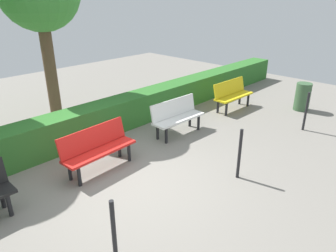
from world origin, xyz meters
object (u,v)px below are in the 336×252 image
object	(u,v)px
bench_yellow	(232,94)
bench_white	(177,115)
trash_bin	(303,97)
bench_red	(97,147)

from	to	relation	value
bench_yellow	bench_white	bearing A→B (deg)	2.29
bench_yellow	trash_bin	xyz separation A→B (m)	(-1.38, 1.57, -0.07)
bench_yellow	bench_red	xyz separation A→B (m)	(4.83, 0.04, 0.00)
bench_white	trash_bin	distance (m)	4.16
bench_white	trash_bin	size ratio (longest dim) A/B	1.78
bench_white	bench_red	distance (m)	2.35
bench_yellow	trash_bin	bearing A→B (deg)	133.37
bench_red	trash_bin	bearing A→B (deg)	163.47
bench_white	trash_bin	xyz separation A→B (m)	(-3.86, 1.56, -0.07)
bench_yellow	bench_red	distance (m)	4.83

